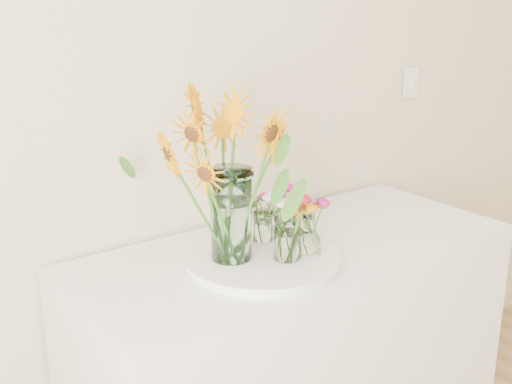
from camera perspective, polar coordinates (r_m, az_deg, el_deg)
counter at (r=2.20m, az=3.31°, el=-15.64°), size 1.40×0.60×0.90m
tray at (r=1.84m, az=0.56°, el=-6.17°), size 0.42×0.42×0.02m
mason_jar at (r=1.77m, az=-2.22°, el=-2.05°), size 0.14×0.14×0.27m
sunflower_bouquet at (r=1.74m, az=-2.27°, el=1.54°), size 0.76×0.76×0.50m
small_vase_a at (r=1.79m, az=2.78°, el=-4.23°), size 0.09×0.09×0.13m
wildflower_posy_a at (r=1.78m, az=2.80°, el=-2.88°), size 0.20×0.20×0.22m
small_vase_b at (r=1.84m, az=4.57°, el=-3.78°), size 0.10×0.10×0.12m
wildflower_posy_b at (r=1.83m, az=4.60°, el=-2.46°), size 0.20×0.20×0.21m
small_vase_c at (r=1.92m, az=0.62°, el=-3.09°), size 0.06×0.06×0.10m
wildflower_posy_c at (r=1.91m, az=0.63°, el=-1.82°), size 0.18×0.18×0.19m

